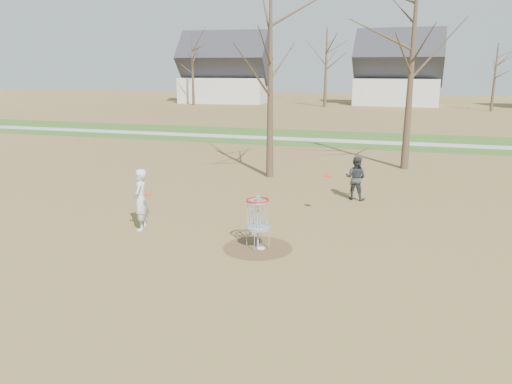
% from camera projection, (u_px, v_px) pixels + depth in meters
% --- Properties ---
extents(ground, '(160.00, 160.00, 0.00)m').
position_uv_depth(ground, '(258.00, 248.00, 12.91)').
color(ground, brown).
rests_on(ground, ground).
extents(green_band, '(160.00, 8.00, 0.01)m').
position_uv_depth(green_band, '(350.00, 139.00, 32.41)').
color(green_band, '#2D5119').
rests_on(green_band, ground).
extents(footpath, '(160.00, 1.50, 0.01)m').
position_uv_depth(footpath, '(348.00, 141.00, 31.48)').
color(footpath, '#9E9E99').
rests_on(footpath, green_band).
extents(dirt_circle, '(1.80, 1.80, 0.01)m').
position_uv_depth(dirt_circle, '(258.00, 248.00, 12.91)').
color(dirt_circle, '#47331E').
rests_on(dirt_circle, ground).
extents(player_standing, '(0.58, 0.73, 1.77)m').
position_uv_depth(player_standing, '(140.00, 200.00, 14.18)').
color(player_standing, silver).
rests_on(player_standing, ground).
extents(player_throwing, '(0.86, 0.73, 1.55)m').
position_uv_depth(player_throwing, '(356.00, 178.00, 17.49)').
color(player_throwing, '#313236').
rests_on(player_throwing, ground).
extents(disc_grounded, '(0.22, 0.22, 0.02)m').
position_uv_depth(disc_grounded, '(261.00, 248.00, 12.83)').
color(disc_grounded, silver).
rests_on(disc_grounded, dirt_circle).
extents(discs_in_play, '(4.72, 3.38, 0.21)m').
position_uv_depth(discs_in_play, '(248.00, 184.00, 14.66)').
color(discs_in_play, '#F92D0D').
rests_on(discs_in_play, ground).
extents(disc_golf_basket, '(0.64, 0.64, 1.35)m').
position_uv_depth(disc_golf_basket, '(258.00, 214.00, 12.69)').
color(disc_golf_basket, '#9EA3AD').
rests_on(disc_golf_basket, ground).
extents(bare_trees, '(52.62, 44.98, 9.00)m').
position_uv_depth(bare_trees, '(392.00, 58.00, 44.35)').
color(bare_trees, '#382B1E').
rests_on(bare_trees, ground).
extents(houses_row, '(56.51, 10.01, 7.26)m').
position_uv_depth(houses_row, '(417.00, 76.00, 59.66)').
color(houses_row, silver).
rests_on(houses_row, ground).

